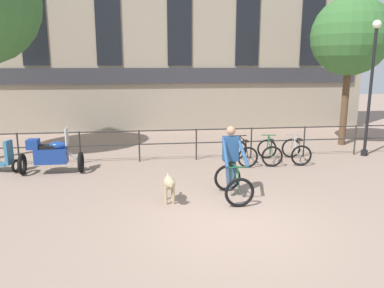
% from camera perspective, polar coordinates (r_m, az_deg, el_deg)
% --- Properties ---
extents(ground_plane, '(60.00, 60.00, 0.00)m').
position_cam_1_polar(ground_plane, '(7.68, 6.21, -12.13)').
color(ground_plane, gray).
extents(canal_railing, '(15.05, 0.05, 1.05)m').
position_cam_1_polar(canal_railing, '(12.35, 0.66, 0.78)').
color(canal_railing, '#2D2B28').
rests_on(canal_railing, ground_plane).
extents(building_facade, '(18.00, 0.72, 11.32)m').
position_cam_1_polar(building_facade, '(18.03, -2.04, 20.08)').
color(building_facade, gray).
rests_on(building_facade, ground_plane).
extents(cyclist_with_bike, '(0.71, 1.19, 1.70)m').
position_cam_1_polar(cyclist_with_bike, '(8.96, 6.12, -3.34)').
color(cyclist_with_bike, black).
rests_on(cyclist_with_bike, ground_plane).
extents(dog, '(0.27, 0.91, 0.66)m').
position_cam_1_polar(dog, '(8.59, -3.46, -6.07)').
color(dog, tan).
rests_on(dog, ground_plane).
extents(parked_motorcycle, '(1.77, 0.64, 1.35)m').
position_cam_1_polar(parked_motorcycle, '(11.58, -20.74, -1.55)').
color(parked_motorcycle, black).
rests_on(parked_motorcycle, ground_plane).
extents(parked_bicycle_near_lamp, '(0.73, 1.15, 0.86)m').
position_cam_1_polar(parked_bicycle_near_lamp, '(12.08, 7.69, -1.30)').
color(parked_bicycle_near_lamp, black).
rests_on(parked_bicycle_near_lamp, ground_plane).
extents(parked_bicycle_mid_left, '(0.84, 1.21, 0.86)m').
position_cam_1_polar(parked_bicycle_mid_left, '(12.34, 11.73, -1.16)').
color(parked_bicycle_mid_left, black).
rests_on(parked_bicycle_mid_left, ground_plane).
extents(parked_bicycle_mid_right, '(0.76, 1.16, 0.86)m').
position_cam_1_polar(parked_bicycle_mid_right, '(12.66, 15.59, -1.02)').
color(parked_bicycle_mid_right, black).
rests_on(parked_bicycle_mid_right, ground_plane).
extents(street_lamp, '(0.28, 0.28, 4.54)m').
position_cam_1_polar(street_lamp, '(14.05, 25.64, 8.51)').
color(street_lamp, black).
rests_on(street_lamp, ground_plane).
extents(tree_canalside_right, '(2.93, 2.93, 5.62)m').
position_cam_1_polar(tree_canalside_right, '(15.70, 23.01, 14.84)').
color(tree_canalside_right, brown).
rests_on(tree_canalside_right, ground_plane).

